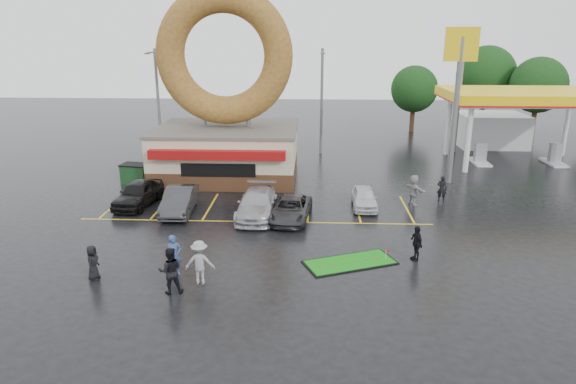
{
  "coord_description": "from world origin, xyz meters",
  "views": [
    {
      "loc": [
        3.14,
        -23.69,
        10.19
      ],
      "look_at": [
        1.96,
        2.06,
        2.2
      ],
      "focal_mm": 32.0,
      "sensor_mm": 36.0,
      "label": 1
    }
  ],
  "objects_px": {
    "streetlight_right": "(460,98)",
    "dumpster": "(136,174)",
    "gas_station": "(509,113)",
    "shell_sign": "(459,77)",
    "car_white": "(364,198)",
    "person_cameraman": "(416,243)",
    "car_dgrey": "(179,200)",
    "car_black": "(138,193)",
    "car_silver": "(257,204)",
    "streetlight_left": "(158,100)",
    "car_grey": "(291,209)",
    "putting_green": "(350,262)",
    "person_blue": "(174,256)",
    "streetlight_mid": "(322,99)",
    "donut_shop": "(226,116)"
  },
  "relations": [
    {
      "from": "streetlight_mid",
      "to": "person_blue",
      "type": "xyz_separation_m",
      "value": [
        -6.76,
        -24.34,
        -3.85
      ]
    },
    {
      "from": "gas_station",
      "to": "person_blue",
      "type": "xyz_separation_m",
      "value": [
        -22.76,
        -24.36,
        -2.77
      ]
    },
    {
      "from": "car_grey",
      "to": "person_cameraman",
      "type": "xyz_separation_m",
      "value": [
        6.08,
        -5.18,
        0.21
      ]
    },
    {
      "from": "donut_shop",
      "to": "person_blue",
      "type": "xyz_separation_m",
      "value": [
        0.24,
        -16.39,
        -3.54
      ]
    },
    {
      "from": "streetlight_right",
      "to": "car_dgrey",
      "type": "relative_size",
      "value": 1.97
    },
    {
      "from": "streetlight_right",
      "to": "car_silver",
      "type": "relative_size",
      "value": 1.72
    },
    {
      "from": "person_blue",
      "to": "streetlight_mid",
      "type": "bearing_deg",
      "value": 43.94
    },
    {
      "from": "putting_green",
      "to": "streetlight_right",
      "type": "bearing_deg",
      "value": 65.2
    },
    {
      "from": "streetlight_left",
      "to": "person_cameraman",
      "type": "bearing_deg",
      "value": -49.53
    },
    {
      "from": "streetlight_mid",
      "to": "car_grey",
      "type": "distance_m",
      "value": 17.65
    },
    {
      "from": "streetlight_right",
      "to": "shell_sign",
      "type": "bearing_deg",
      "value": -106.83
    },
    {
      "from": "shell_sign",
      "to": "car_white",
      "type": "height_order",
      "value": "shell_sign"
    },
    {
      "from": "car_white",
      "to": "streetlight_left",
      "type": "bearing_deg",
      "value": 141.08
    },
    {
      "from": "car_grey",
      "to": "putting_green",
      "type": "xyz_separation_m",
      "value": [
        2.98,
        -5.72,
        -0.59
      ]
    },
    {
      "from": "car_grey",
      "to": "dumpster",
      "type": "height_order",
      "value": "dumpster"
    },
    {
      "from": "gas_station",
      "to": "car_grey",
      "type": "bearing_deg",
      "value": -136.47
    },
    {
      "from": "gas_station",
      "to": "putting_green",
      "type": "relative_size",
      "value": 2.99
    },
    {
      "from": "person_blue",
      "to": "dumpster",
      "type": "height_order",
      "value": "person_blue"
    },
    {
      "from": "gas_station",
      "to": "shell_sign",
      "type": "height_order",
      "value": "shell_sign"
    },
    {
      "from": "streetlight_left",
      "to": "car_dgrey",
      "type": "height_order",
      "value": "streetlight_left"
    },
    {
      "from": "gas_station",
      "to": "streetlight_mid",
      "type": "bearing_deg",
      "value": -179.92
    },
    {
      "from": "car_silver",
      "to": "putting_green",
      "type": "relative_size",
      "value": 1.14
    },
    {
      "from": "car_black",
      "to": "putting_green",
      "type": "relative_size",
      "value": 0.99
    },
    {
      "from": "donut_shop",
      "to": "car_dgrey",
      "type": "xyz_separation_m",
      "value": [
        -1.59,
        -8.22,
        -3.71
      ]
    },
    {
      "from": "car_grey",
      "to": "donut_shop",
      "type": "bearing_deg",
      "value": 125.29
    },
    {
      "from": "streetlight_left",
      "to": "person_blue",
      "type": "height_order",
      "value": "streetlight_left"
    },
    {
      "from": "shell_sign",
      "to": "dumpster",
      "type": "xyz_separation_m",
      "value": [
        -22.27,
        -1.13,
        -6.73
      ]
    },
    {
      "from": "streetlight_mid",
      "to": "car_silver",
      "type": "bearing_deg",
      "value": -103.36
    },
    {
      "from": "streetlight_left",
      "to": "car_grey",
      "type": "bearing_deg",
      "value": -53.13
    },
    {
      "from": "streetlight_right",
      "to": "putting_green",
      "type": "xyz_separation_m",
      "value": [
        -10.98,
        -23.76,
        -4.75
      ]
    },
    {
      "from": "streetlight_right",
      "to": "car_white",
      "type": "height_order",
      "value": "streetlight_right"
    },
    {
      "from": "streetlight_left",
      "to": "car_black",
      "type": "xyz_separation_m",
      "value": [
        2.55,
        -13.96,
        -4.01
      ]
    },
    {
      "from": "person_cameraman",
      "to": "putting_green",
      "type": "xyz_separation_m",
      "value": [
        -3.1,
        -0.53,
        -0.81
      ]
    },
    {
      "from": "streetlight_left",
      "to": "car_white",
      "type": "xyz_separation_m",
      "value": [
        16.43,
        -13.73,
        -4.16
      ]
    },
    {
      "from": "car_white",
      "to": "person_cameraman",
      "type": "height_order",
      "value": "person_cameraman"
    },
    {
      "from": "shell_sign",
      "to": "streetlight_left",
      "type": "height_order",
      "value": "shell_sign"
    },
    {
      "from": "streetlight_left",
      "to": "streetlight_right",
      "type": "relative_size",
      "value": 1.0
    },
    {
      "from": "streetlight_right",
      "to": "streetlight_left",
      "type": "bearing_deg",
      "value": -175.6
    },
    {
      "from": "shell_sign",
      "to": "car_dgrey",
      "type": "height_order",
      "value": "shell_sign"
    },
    {
      "from": "gas_station",
      "to": "car_black",
      "type": "bearing_deg",
      "value": -151.38
    },
    {
      "from": "person_cameraman",
      "to": "shell_sign",
      "type": "bearing_deg",
      "value": 143.96
    },
    {
      "from": "streetlight_mid",
      "to": "person_cameraman",
      "type": "distance_m",
      "value": 22.95
    },
    {
      "from": "streetlight_left",
      "to": "streetlight_right",
      "type": "xyz_separation_m",
      "value": [
        26.0,
        2.0,
        0.0
      ]
    },
    {
      "from": "car_silver",
      "to": "dumpster",
      "type": "bearing_deg",
      "value": 145.98
    },
    {
      "from": "streetlight_right",
      "to": "dumpster",
      "type": "xyz_separation_m",
      "value": [
        -25.27,
        -11.05,
        -4.13
      ]
    },
    {
      "from": "shell_sign",
      "to": "car_silver",
      "type": "xyz_separation_m",
      "value": [
        -12.94,
        -7.67,
        -6.62
      ]
    },
    {
      "from": "streetlight_right",
      "to": "car_black",
      "type": "height_order",
      "value": "streetlight_right"
    },
    {
      "from": "donut_shop",
      "to": "streetlight_mid",
      "type": "xyz_separation_m",
      "value": [
        7.0,
        7.95,
        0.32
      ]
    },
    {
      "from": "gas_station",
      "to": "car_dgrey",
      "type": "xyz_separation_m",
      "value": [
        -24.59,
        -16.18,
        -2.95
      ]
    },
    {
      "from": "donut_shop",
      "to": "car_dgrey",
      "type": "distance_m",
      "value": 9.15
    }
  ]
}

